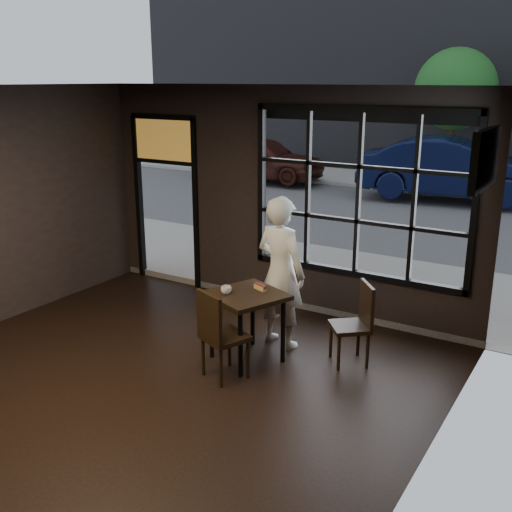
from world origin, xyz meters
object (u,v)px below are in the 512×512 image
Objects in this scene: man at (281,272)px; navy_car at (454,169)px; cafe_table at (247,327)px; chair_near at (225,334)px.

navy_car is at bearing -76.91° from man.
navy_car reaches higher than cafe_table.
cafe_table is at bearing 89.15° from man.
man is 10.44m from navy_car.
cafe_table is 11.05m from navy_car.
man reaches higher than chair_near.
cafe_table is 0.17× the size of navy_car.
navy_car is at bearing -66.46° from chair_near.
man reaches higher than cafe_table.
cafe_table is 0.82× the size of chair_near.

